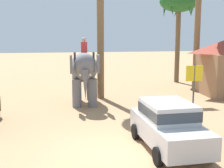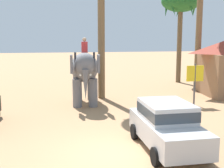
# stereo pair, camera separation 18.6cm
# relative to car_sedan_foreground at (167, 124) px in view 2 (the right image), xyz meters

# --- Properties ---
(ground_plane) EXTENTS (120.00, 120.00, 0.00)m
(ground_plane) POSITION_rel_car_sedan_foreground_xyz_m (-1.94, -0.15, -0.93)
(ground_plane) COLOR tan
(car_sedan_foreground) EXTENTS (1.95, 4.14, 1.70)m
(car_sedan_foreground) POSITION_rel_car_sedan_foreground_xyz_m (0.00, 0.00, 0.00)
(car_sedan_foreground) COLOR #B7BABF
(car_sedan_foreground) RESTS_ON ground
(elephant_with_mahout) EXTENTS (1.80, 3.92, 3.88)m
(elephant_with_mahout) POSITION_rel_car_sedan_foreground_xyz_m (-2.26, 7.65, 1.06)
(elephant_with_mahout) COLOR slate
(elephant_with_mahout) RESTS_ON ground
(palm_tree_behind_elephant) EXTENTS (3.20, 3.20, 7.65)m
(palm_tree_behind_elephant) POSITION_rel_car_sedan_foreground_xyz_m (6.29, 14.67, 5.62)
(palm_tree_behind_elephant) COLOR brown
(palm_tree_behind_elephant) RESTS_ON ground
(signboard_yellow) EXTENTS (1.00, 0.10, 2.40)m
(signboard_yellow) POSITION_rel_car_sedan_foreground_xyz_m (3.92, 6.31, 0.76)
(signboard_yellow) COLOR #4C4C51
(signboard_yellow) RESTS_ON ground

